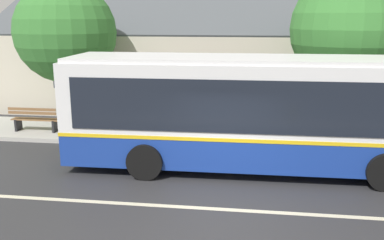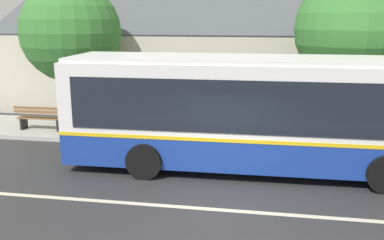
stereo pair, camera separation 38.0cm
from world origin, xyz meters
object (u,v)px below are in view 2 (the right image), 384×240
at_px(transit_bus, 256,111).
at_px(bench_by_building, 41,119).
at_px(street_tree_secondary, 73,36).
at_px(street_tree_primary, 354,29).

height_order(transit_bus, bench_by_building, transit_bus).
height_order(bench_by_building, street_tree_secondary, street_tree_secondary).
distance_m(transit_bus, street_tree_secondary, 8.38).
relative_size(transit_bus, bench_by_building, 5.86).
bearing_deg(bench_by_building, street_tree_secondary, 56.71).
height_order(street_tree_primary, street_tree_secondary, street_tree_primary).
height_order(transit_bus, street_tree_primary, street_tree_primary).
height_order(transit_bus, street_tree_secondary, street_tree_secondary).
relative_size(transit_bus, street_tree_secondary, 1.90).
distance_m(bench_by_building, street_tree_primary, 11.96).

